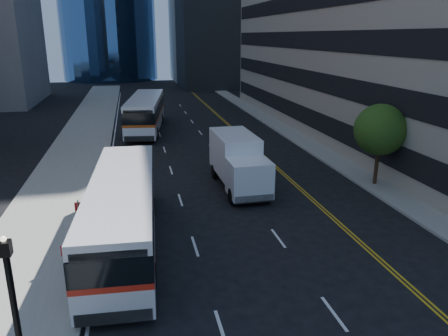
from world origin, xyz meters
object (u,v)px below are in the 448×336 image
at_px(box_truck, 238,161).
at_px(street_tree, 380,130).
at_px(bus_rear, 146,112).
at_px(lamp_post, 16,315).
at_px(bus_front, 123,211).

bearing_deg(box_truck, street_tree, -10.43).
height_order(street_tree, box_truck, street_tree).
bearing_deg(bus_rear, lamp_post, -89.62).
distance_m(street_tree, box_truck, 9.00).
relative_size(bus_front, bus_rear, 0.94).
distance_m(bus_front, bus_rear, 25.81).
bearing_deg(bus_front, lamp_post, -102.64).
height_order(lamp_post, box_truck, lamp_post).
bearing_deg(bus_front, bus_rear, 88.54).
distance_m(bus_front, box_truck, 9.68).
distance_m(street_tree, bus_rear, 24.61).
bearing_deg(lamp_post, bus_rear, 82.80).
bearing_deg(box_truck, bus_front, -136.83).
height_order(lamp_post, bus_rear, lamp_post).
bearing_deg(bus_front, street_tree, 21.77).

